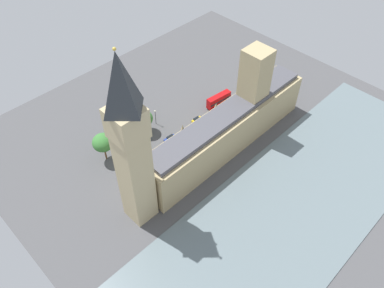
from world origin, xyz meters
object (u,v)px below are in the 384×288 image
street_lamp_trailing (155,115)px  plane_tree_kerbside (126,132)px  parliament_building (230,125)px  plane_tree_under_trees (103,143)px  pedestrian_midblock (146,180)px  plane_tree_leading (143,118)px  clock_tower (130,145)px  car_yellow_cab_opposite_hall (197,120)px  car_white_by_river_gate (238,96)px  car_blue_far_end (170,138)px  car_black_near_tower (154,154)px  double_decker_bus_corner (219,100)px

street_lamp_trailing → plane_tree_kerbside: bearing=92.9°
parliament_building → plane_tree_under_trees: 42.76m
pedestrian_midblock → plane_tree_kerbside: size_ratio=0.19×
pedestrian_midblock → plane_tree_under_trees: plane_tree_under_trees is taller
plane_tree_leading → street_lamp_trailing: bearing=-88.7°
clock_tower → car_yellow_cab_opposite_hall: bearing=-67.8°
pedestrian_midblock → plane_tree_leading: bearing=-32.7°
pedestrian_midblock → plane_tree_under_trees: 18.91m
plane_tree_kerbside → clock_tower: bearing=149.2°
clock_tower → parliament_building: bearing=-89.2°
clock_tower → plane_tree_under_trees: 33.90m
clock_tower → plane_tree_kerbside: (25.81, -15.39, -23.76)m
car_white_by_river_gate → plane_tree_under_trees: 58.32m
car_white_by_river_gate → car_blue_far_end: 35.65m
parliament_building → car_black_near_tower: bearing=57.7°
car_black_near_tower → car_blue_far_end: bearing=-73.7°
car_white_by_river_gate → plane_tree_kerbside: size_ratio=0.51×
double_decker_bus_corner → car_blue_far_end: double_decker_bus_corner is taller
car_black_near_tower → plane_tree_under_trees: (10.64, 12.42, 6.85)m
parliament_building → plane_tree_leading: bearing=33.4°
parliament_building → car_white_by_river_gate: (14.32, -22.15, -8.32)m
car_white_by_river_gate → double_decker_bus_corner: bearing=-101.5°
double_decker_bus_corner → plane_tree_under_trees: bearing=-93.2°
car_white_by_river_gate → car_black_near_tower: 44.54m
parliament_building → car_yellow_cab_opposite_hall: bearing=-0.9°
car_blue_far_end → street_lamp_trailing: 10.87m
street_lamp_trailing → car_yellow_cab_opposite_hall: bearing=-130.4°
parliament_building → car_black_near_tower: (14.13, 22.40, -8.32)m
clock_tower → plane_tree_kerbside: 38.30m
pedestrian_midblock → car_black_near_tower: bearing=-48.3°
car_yellow_cab_opposite_hall → plane_tree_under_trees: size_ratio=0.40×
clock_tower → pedestrian_midblock: size_ratio=37.12×
parliament_building → car_black_near_tower: 27.76m
car_yellow_cab_opposite_hall → car_blue_far_end: (-0.11, 13.72, 0.00)m
car_blue_far_end → car_yellow_cab_opposite_hall: bearing=-84.5°
car_yellow_cab_opposite_hall → car_blue_far_end: 13.72m
car_white_by_river_gate → street_lamp_trailing: 35.68m
street_lamp_trailing → car_black_near_tower: bearing=136.9°
car_black_near_tower → plane_tree_under_trees: bearing=54.7°
car_yellow_cab_opposite_hall → plane_tree_leading: 20.54m
plane_tree_kerbside → street_lamp_trailing: plane_tree_kerbside is taller
parliament_building → double_decker_bus_corner: bearing=-37.9°
street_lamp_trailing → plane_tree_under_trees: bearing=92.7°
parliament_building → pedestrian_midblock: 33.60m
plane_tree_under_trees → car_blue_far_end: bearing=-112.6°
car_blue_far_end → plane_tree_under_trees: bearing=72.5°
plane_tree_under_trees → car_yellow_cab_opposite_hall: bearing=-104.1°
car_black_near_tower → plane_tree_leading: 13.93m
car_white_by_river_gate → plane_tree_kerbside: (10.90, 47.17, 4.88)m
parliament_building → street_lamp_trailing: bearing=23.8°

